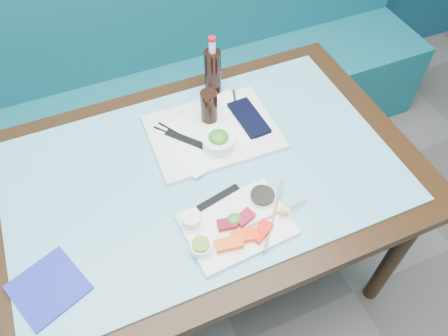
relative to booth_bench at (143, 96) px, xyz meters
name	(u,v)px	position (x,y,z in m)	size (l,w,h in m)	color
booth_bench	(143,96)	(0.00, 0.00, 0.00)	(3.00, 0.56, 1.17)	#0F555F
dining_table	(203,188)	(0.00, -0.84, 0.29)	(1.40, 0.90, 0.75)	black
glass_top	(202,172)	(0.00, -0.84, 0.38)	(1.22, 0.76, 0.01)	#60ABC0
sashimi_plate	(237,225)	(0.02, -1.07, 0.39)	(0.30, 0.21, 0.02)	white
salmon_left	(229,244)	(-0.03, -1.13, 0.41)	(0.08, 0.04, 0.02)	#F65709
salmon_mid	(245,236)	(0.02, -1.12, 0.41)	(0.07, 0.04, 0.02)	#FF310A
salmon_right	(262,232)	(0.07, -1.13, 0.41)	(0.07, 0.04, 0.02)	#FA160A
tuna_left	(227,224)	(-0.01, -1.07, 0.41)	(0.05, 0.03, 0.02)	maroon
tuna_right	(245,218)	(0.04, -1.07, 0.41)	(0.06, 0.04, 0.02)	maroon
seaweed_garnish	(234,219)	(0.01, -1.06, 0.41)	(0.04, 0.04, 0.02)	#2E8B20
ramekin_wasabi	(201,247)	(-0.11, -1.11, 0.41)	(0.06, 0.06, 0.03)	white
wasabi_fill	(201,244)	(-0.11, -1.11, 0.43)	(0.05, 0.05, 0.01)	olive
ramekin_ginger	(191,221)	(-0.10, -1.02, 0.41)	(0.05, 0.05, 0.02)	silver
ginger_fill	(191,218)	(-0.10, -1.02, 0.43)	(0.06, 0.06, 0.01)	#FFE2D1
soy_dish	(262,197)	(0.12, -1.02, 0.41)	(0.07, 0.07, 0.01)	white
soy_fill	(263,195)	(0.12, -1.02, 0.42)	(0.07, 0.07, 0.01)	black
lemon_wedge	(288,211)	(0.16, -1.10, 0.42)	(0.04, 0.04, 0.03)	#FEF478
chopstick_sleeve	(218,197)	(0.00, -0.97, 0.40)	(0.14, 0.02, 0.00)	black
wooden_chopstick_a	(274,214)	(0.13, -1.09, 0.40)	(0.01, 0.01, 0.25)	#A8814F
wooden_chopstick_b	(277,213)	(0.14, -1.09, 0.40)	(0.01, 0.01, 0.21)	tan
serving_tray	(213,132)	(0.09, -0.70, 0.39)	(0.42, 0.32, 0.02)	silver
paper_placemat	(213,130)	(0.09, -0.70, 0.40)	(0.35, 0.25, 0.00)	white
seaweed_bowl	(219,142)	(0.08, -0.78, 0.42)	(0.11, 0.11, 0.04)	white
seaweed_salad	(219,137)	(0.08, -0.78, 0.45)	(0.07, 0.07, 0.03)	#308A20
cola_glass	(209,106)	(0.10, -0.65, 0.46)	(0.06, 0.06, 0.12)	black
navy_pouch	(249,118)	(0.23, -0.70, 0.41)	(0.08, 0.18, 0.01)	black
fork	(235,99)	(0.22, -0.60, 0.40)	(0.01, 0.01, 0.09)	silver
black_chopstick_a	(186,140)	(-0.01, -0.71, 0.40)	(0.01, 0.01, 0.26)	black
black_chopstick_b	(189,140)	(0.00, -0.71, 0.40)	(0.01, 0.01, 0.26)	black
tray_sleeve	(188,140)	(0.00, -0.71, 0.40)	(0.03, 0.17, 0.00)	black
cola_bottle_body	(213,72)	(0.18, -0.50, 0.47)	(0.06, 0.06, 0.17)	black
cola_bottle_neck	(212,46)	(0.18, -0.50, 0.58)	(0.02, 0.02, 0.05)	white
cola_bottle_cap	(212,39)	(0.18, -0.50, 0.61)	(0.03, 0.03, 0.01)	#B40B1A
blue_napkin	(48,287)	(-0.51, -1.04, 0.39)	(0.17, 0.17, 0.01)	#1C269B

